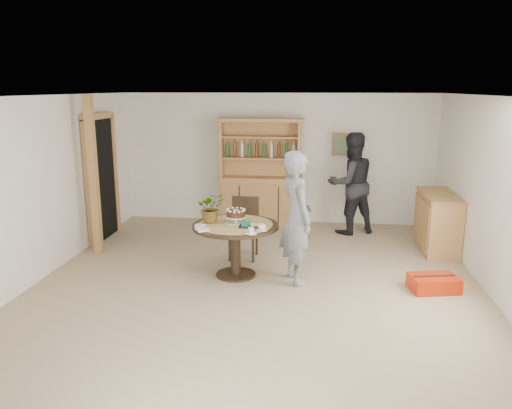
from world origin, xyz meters
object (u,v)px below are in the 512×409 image
object	(u,v)px
dining_chair	(244,224)
dining_table	(235,235)
adult_person	(351,183)
red_suitcase	(434,283)
teen_boy	(297,218)
hutch	(260,189)
sideboard	(438,222)

from	to	relation	value
dining_chair	dining_table	bearing A→B (deg)	-88.22
dining_chair	adult_person	distance (m)	2.34
adult_person	red_suitcase	world-z (taller)	adult_person
dining_table	adult_person	distance (m)	2.95
teen_boy	dining_table	bearing A→B (deg)	61.06
hutch	sideboard	size ratio (longest dim) A/B	1.62
red_suitcase	adult_person	bearing A→B (deg)	97.48
sideboard	red_suitcase	world-z (taller)	sideboard
hutch	adult_person	size ratio (longest dim) A/B	1.11
hutch	teen_boy	xyz separation A→B (m)	(0.81, -2.88, 0.21)
dining_chair	red_suitcase	xyz separation A→B (m)	(2.66, -1.05, -0.43)
teen_boy	adult_person	size ratio (longest dim) A/B	0.98
dining_table	dining_chair	xyz separation A→B (m)	(0.00, 0.83, -0.07)
dining_chair	sideboard	bearing A→B (deg)	14.95
adult_person	sideboard	bearing A→B (deg)	123.41
hutch	red_suitcase	bearing A→B (deg)	-48.80
dining_table	teen_boy	size ratio (longest dim) A/B	0.66
teen_boy	adult_person	xyz separation A→B (m)	(0.87, 2.47, 0.01)
teen_boy	red_suitcase	distance (m)	1.99
hutch	sideboard	world-z (taller)	hutch
hutch	adult_person	bearing A→B (deg)	-13.53
dining_table	teen_boy	bearing A→B (deg)	-6.71
hutch	dining_chair	xyz separation A→B (m)	(-0.03, -1.95, -0.15)
hutch	dining_table	size ratio (longest dim) A/B	1.70
hutch	red_suitcase	distance (m)	4.03
teen_boy	dining_chair	bearing A→B (deg)	20.12
dining_chair	red_suitcase	bearing A→B (deg)	-19.53
sideboard	dining_chair	distance (m)	3.16
dining_chair	adult_person	size ratio (longest dim) A/B	0.52
dining_table	red_suitcase	distance (m)	2.72
hutch	red_suitcase	world-z (taller)	hutch
teen_boy	red_suitcase	world-z (taller)	teen_boy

